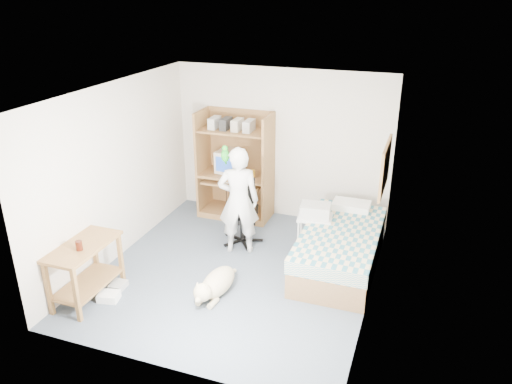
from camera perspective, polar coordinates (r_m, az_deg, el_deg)
floor at (r=7.02m, az=-2.13°, el=-9.05°), size 4.00×4.00×0.00m
wall_back at (r=8.23m, az=2.90°, el=5.41°), size 3.60×0.02×2.50m
wall_right at (r=6.06m, az=13.72°, el=-1.75°), size 0.02×4.00×2.50m
wall_left at (r=7.27m, az=-15.59°, el=2.22°), size 0.02×4.00×2.50m
ceiling at (r=6.09m, az=-2.48°, el=11.39°), size 3.60×4.00×0.02m
computer_hutch at (r=8.35m, az=-2.29°, el=2.58°), size 1.20×0.63×1.80m
bed at (r=7.09m, az=9.59°, el=-6.34°), size 1.02×2.02×0.66m
side_desk at (r=6.59m, az=-18.96°, el=-7.72°), size 0.50×1.00×0.75m
corkboard at (r=6.83m, az=14.56°, el=2.78°), size 0.04×0.94×0.66m
office_chair at (r=7.64m, az=-1.60°, el=-3.25°), size 0.55×0.56×0.97m
person at (r=7.17m, az=-2.01°, el=-1.01°), size 0.68×0.55×1.62m
parrot at (r=7.02m, az=-3.55°, el=4.28°), size 0.12×0.21×0.33m
dog at (r=6.48m, az=-4.62°, el=-10.40°), size 0.39×1.00×0.38m
printer_cart at (r=7.36m, az=6.70°, el=-4.13°), size 0.54×0.45×0.59m
printer at (r=7.24m, az=6.81°, el=-2.09°), size 0.46×0.37×0.18m
crt_monitor at (r=8.36m, az=-3.01°, el=3.54°), size 0.42×0.44×0.37m
keyboard at (r=8.27m, az=-2.61°, el=1.23°), size 0.47×0.22×0.03m
pencil_cup at (r=8.17m, az=-0.40°, el=2.11°), size 0.08×0.08×0.12m
drink_glass at (r=6.34m, az=-19.57°, el=-5.80°), size 0.08×0.08×0.12m
floor_box_a at (r=6.68m, az=-16.47°, el=-11.39°), size 0.29×0.25×0.10m
floor_box_b at (r=6.88m, az=-15.46°, el=-10.27°), size 0.19×0.23×0.08m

